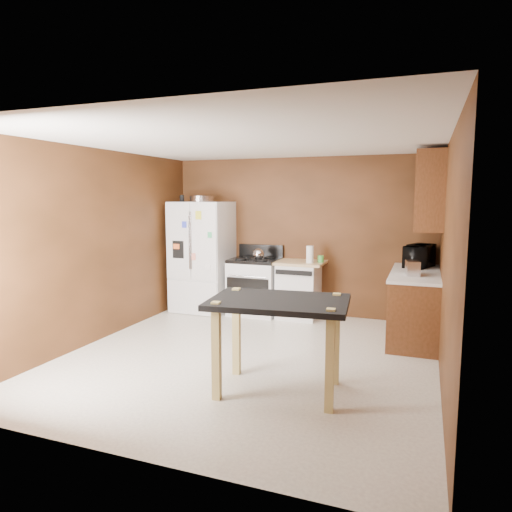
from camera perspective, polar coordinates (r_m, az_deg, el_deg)
The scene contains 18 objects.
floor at distance 5.51m, azimuth -0.95°, elevation -12.55°, with size 4.50×4.50×0.00m, color white.
ceiling at distance 5.22m, azimuth -1.01°, elevation 14.23°, with size 4.50×4.50×0.00m, color white.
wall_back at distance 7.35m, azimuth 5.44°, elevation 2.45°, with size 4.20×4.20×0.00m, color brown.
wall_front at distance 3.25m, azimuth -15.62°, elevation -4.04°, with size 4.20×4.20×0.00m, color brown.
wall_left at distance 6.29m, azimuth -19.09°, elevation 1.25°, with size 4.50×4.50×0.00m, color brown.
wall_right at distance 4.87m, azimuth 22.71°, elevation -0.61°, with size 4.50×4.50×0.00m, color brown.
roasting_pan at distance 7.51m, azimuth -6.80°, elevation 7.11°, with size 0.39×0.39×0.10m, color silver.
pen_cup at distance 7.60m, azimuth -9.24°, elevation 7.12°, with size 0.07×0.07×0.11m, color black.
kettle at distance 7.12m, azimuth 0.30°, elevation 0.21°, with size 0.18×0.18×0.18m, color silver.
paper_towel at distance 6.91m, azimuth 6.76°, elevation 0.19°, with size 0.11×0.11×0.26m, color white.
green_canister at distance 7.01m, azimuth 8.09°, elevation -0.37°, with size 0.09×0.09×0.10m, color green.
toaster at distance 6.06m, azimuth 18.99°, elevation -1.42°, with size 0.16×0.25×0.18m, color silver.
microwave at distance 6.80m, azimuth 19.74°, elevation -0.11°, with size 0.52×0.35×0.29m, color black.
refrigerator at distance 7.58m, azimuth -6.75°, elevation -0.07°, with size 0.90×0.80×1.80m.
gas_range at distance 7.34m, azimuth -0.13°, elevation -3.73°, with size 0.76×0.68×1.10m.
dishwasher at distance 7.15m, azimuth 5.36°, elevation -4.14°, with size 0.78×0.63×0.89m.
right_cabinets at distance 6.38m, azimuth 19.72°, elevation -1.80°, with size 0.63×1.58×2.45m.
island at distance 4.39m, azimuth 2.86°, elevation -7.15°, with size 1.38×1.00×0.93m.
Camera 1 is at (1.89, -4.82, 1.88)m, focal length 32.00 mm.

